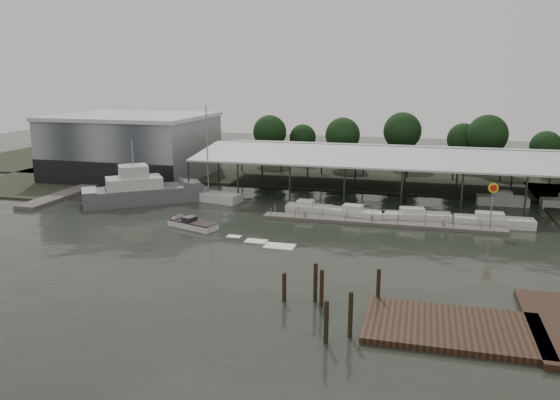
% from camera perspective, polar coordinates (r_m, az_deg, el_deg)
% --- Properties ---
extents(ground, '(200.00, 200.00, 0.00)m').
position_cam_1_polar(ground, '(58.33, -5.26, -4.13)').
color(ground, '#242A22').
rests_on(ground, ground).
extents(land_strip_far, '(140.00, 30.00, 0.30)m').
position_cam_1_polar(land_strip_far, '(97.74, 3.16, 3.02)').
color(land_strip_far, '#313628').
rests_on(land_strip_far, ground).
extents(land_strip_west, '(20.00, 40.00, 0.30)m').
position_cam_1_polar(land_strip_west, '(102.85, -20.72, 2.69)').
color(land_strip_west, '#313628').
rests_on(land_strip_west, ground).
extents(storage_warehouse, '(24.50, 20.50, 10.50)m').
position_cam_1_polar(storage_warehouse, '(95.60, -15.09, 5.51)').
color(storage_warehouse, gray).
rests_on(storage_warehouse, ground).
extents(covered_boat_shed, '(58.24, 24.00, 6.96)m').
position_cam_1_polar(covered_boat_shed, '(81.06, 13.06, 4.92)').
color(covered_boat_shed, silver).
rests_on(covered_boat_shed, ground).
extents(trawler_dock, '(3.00, 18.00, 0.50)m').
position_cam_1_polar(trawler_dock, '(84.33, -21.40, 0.59)').
color(trawler_dock, '#605B54').
rests_on(trawler_dock, ground).
extents(floating_dock, '(28.00, 2.00, 1.40)m').
position_cam_1_polar(floating_dock, '(64.70, 10.44, -2.36)').
color(floating_dock, '#605B54').
rests_on(floating_dock, ground).
extents(shell_fuel_sign, '(1.10, 0.18, 5.55)m').
position_cam_1_polar(shell_fuel_sign, '(64.13, 21.33, 0.23)').
color(shell_fuel_sign, gray).
rests_on(shell_fuel_sign, ground).
extents(boardwalk_platform, '(15.00, 12.00, 0.50)m').
position_cam_1_polar(boardwalk_platform, '(41.08, 21.19, -12.36)').
color(boardwalk_platform, '#3B2618').
rests_on(boardwalk_platform, ground).
extents(grey_trawler, '(15.60, 13.12, 8.84)m').
position_cam_1_polar(grey_trawler, '(76.46, -14.18, 0.91)').
color(grey_trawler, slate).
rests_on(grey_trawler, ground).
extents(white_sailboat, '(10.87, 4.94, 13.20)m').
position_cam_1_polar(white_sailboat, '(76.61, -7.90, 0.50)').
color(white_sailboat, silver).
rests_on(white_sailboat, ground).
extents(speedboat_underway, '(17.16, 7.47, 2.00)m').
position_cam_1_polar(speedboat_underway, '(63.43, -9.48, -2.46)').
color(speedboat_underway, silver).
rests_on(speedboat_underway, ground).
extents(moored_cruiser_0, '(5.83, 2.50, 1.70)m').
position_cam_1_polar(moored_cruiser_0, '(68.76, 3.02, -0.88)').
color(moored_cruiser_0, silver).
rests_on(moored_cruiser_0, ground).
extents(moored_cruiser_1, '(6.88, 3.23, 1.70)m').
position_cam_1_polar(moored_cruiser_1, '(66.90, 7.96, -1.39)').
color(moored_cruiser_1, silver).
rests_on(moored_cruiser_1, ground).
extents(moored_cruiser_2, '(8.38, 3.47, 1.70)m').
position_cam_1_polar(moored_cruiser_2, '(66.90, 13.98, -1.66)').
color(moored_cruiser_2, silver).
rests_on(moored_cruiser_2, ground).
extents(moored_cruiser_3, '(8.86, 2.46, 1.70)m').
position_cam_1_polar(moored_cruiser_3, '(67.44, 21.38, -2.07)').
color(moored_cruiser_3, silver).
rests_on(moored_cruiser_3, ground).
extents(mooring_pilings, '(7.38, 7.82, 3.79)m').
position_cam_1_polar(mooring_pilings, '(40.55, 5.24, -10.35)').
color(mooring_pilings, '#2F2217').
rests_on(mooring_pilings, ground).
extents(horizon_tree_line, '(69.31, 10.28, 10.32)m').
position_cam_1_polar(horizon_tree_line, '(101.17, 15.85, 6.35)').
color(horizon_tree_line, '#302215').
rests_on(horizon_tree_line, ground).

